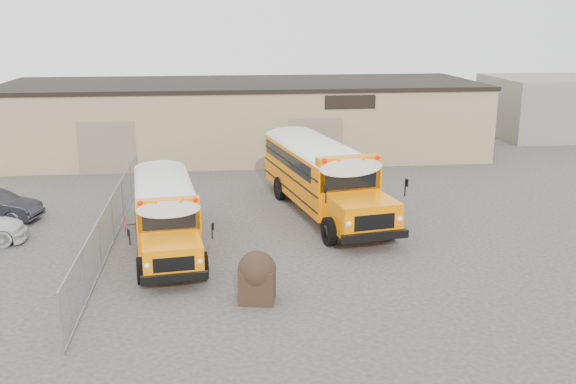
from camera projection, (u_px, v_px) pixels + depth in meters
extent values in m
plane|color=#383533|center=(271.00, 263.00, 23.24)|extent=(120.00, 120.00, 0.00)
cube|color=#9C8A60|center=(243.00, 119.00, 41.84)|extent=(30.00, 10.00, 4.50)
cube|color=black|center=(243.00, 84.00, 41.24)|extent=(30.20, 10.20, 0.25)
cube|color=black|center=(350.00, 102.00, 37.26)|extent=(3.00, 0.08, 0.80)
cube|color=gray|center=(107.00, 148.00, 36.33)|extent=(3.20, 0.08, 3.00)
cube|color=gray|center=(316.00, 143.00, 37.66)|extent=(3.20, 0.08, 3.00)
cylinder|color=gray|center=(60.00, 325.00, 16.59)|extent=(0.07, 0.07, 1.80)
cylinder|color=gray|center=(83.00, 280.00, 19.46)|extent=(0.07, 0.07, 1.80)
cylinder|color=gray|center=(99.00, 246.00, 22.34)|extent=(0.07, 0.07, 1.80)
cylinder|color=gray|center=(112.00, 220.00, 25.22)|extent=(0.07, 0.07, 1.80)
cylinder|color=gray|center=(122.00, 200.00, 28.10)|extent=(0.07, 0.07, 1.80)
cylinder|color=gray|center=(131.00, 183.00, 30.98)|extent=(0.07, 0.07, 1.80)
cylinder|color=gray|center=(138.00, 169.00, 33.85)|extent=(0.07, 0.07, 1.80)
cylinder|color=gray|center=(111.00, 199.00, 24.99)|extent=(0.05, 18.00, 0.05)
cylinder|color=gray|center=(114.00, 241.00, 25.44)|extent=(0.05, 18.00, 0.05)
cube|color=gray|center=(112.00, 220.00, 25.22)|extent=(0.02, 18.00, 1.70)
cube|color=gray|center=(559.00, 106.00, 48.35)|extent=(10.00, 8.00, 4.40)
cube|color=orange|center=(159.00, 177.00, 30.27)|extent=(2.99, 6.93, 1.81)
cube|color=orange|center=(164.00, 210.00, 26.31)|extent=(2.16, 2.16, 1.02)
cube|color=black|center=(162.00, 183.00, 27.00)|extent=(1.80, 0.27, 0.66)
cube|color=white|center=(158.00, 155.00, 30.00)|extent=(3.00, 7.00, 0.35)
cube|color=orange|center=(161.00, 169.00, 27.05)|extent=(2.20, 0.70, 0.32)
sphere|color=#E50705|center=(138.00, 169.00, 26.62)|extent=(0.18, 0.18, 0.18)
sphere|color=#E50705|center=(183.00, 167.00, 27.04)|extent=(0.18, 0.18, 0.18)
sphere|color=orange|center=(151.00, 168.00, 26.74)|extent=(0.18, 0.18, 0.18)
sphere|color=orange|center=(171.00, 167.00, 26.93)|extent=(0.18, 0.18, 0.18)
cube|color=black|center=(166.00, 227.00, 25.44)|extent=(2.17, 0.45, 0.25)
cube|color=black|center=(157.00, 176.00, 33.68)|extent=(2.17, 0.43, 0.25)
cube|color=black|center=(159.00, 178.00, 30.29)|extent=(3.01, 6.80, 0.05)
cube|color=black|center=(158.00, 165.00, 30.39)|extent=(2.89, 5.88, 0.55)
cylinder|color=black|center=(139.00, 223.00, 26.30)|extent=(0.36, 0.94, 0.92)
cylinder|color=black|center=(190.00, 220.00, 26.77)|extent=(0.36, 0.94, 0.92)
cylinder|color=black|center=(137.00, 189.00, 31.53)|extent=(0.36, 0.94, 0.92)
cylinder|color=black|center=(180.00, 187.00, 32.01)|extent=(0.36, 0.94, 0.92)
cylinder|color=#BF0505|center=(126.00, 188.00, 27.75)|extent=(0.09, 0.49, 0.49)
cube|color=orange|center=(278.00, 146.00, 35.89)|extent=(4.18, 8.65, 2.24)
cube|color=orange|center=(308.00, 176.00, 31.07)|extent=(2.80, 2.80, 1.26)
cube|color=black|center=(300.00, 149.00, 31.91)|extent=(2.21, 0.47, 0.82)
cube|color=white|center=(277.00, 123.00, 35.56)|extent=(4.19, 8.74, 0.44)
cube|color=orange|center=(299.00, 134.00, 31.97)|extent=(2.73, 1.02, 0.39)
sphere|color=#E50705|center=(278.00, 134.00, 31.38)|extent=(0.22, 0.22, 0.22)
sphere|color=#E50705|center=(322.00, 131.00, 32.02)|extent=(0.22, 0.22, 0.22)
sphere|color=orange|center=(291.00, 133.00, 31.55)|extent=(0.22, 0.22, 0.22)
sphere|color=orange|center=(310.00, 132.00, 31.85)|extent=(0.22, 0.22, 0.22)
cube|color=black|center=(317.00, 193.00, 30.01)|extent=(2.67, 0.72, 0.31)
cube|color=black|center=(259.00, 149.00, 40.04)|extent=(2.67, 0.70, 0.31)
cube|color=black|center=(278.00, 148.00, 35.91)|extent=(4.19, 8.50, 0.07)
cube|color=black|center=(276.00, 134.00, 36.03)|extent=(3.97, 7.37, 0.68)
cylinder|color=black|center=(282.00, 190.00, 30.98)|extent=(0.50, 1.17, 1.14)
cylinder|color=black|center=(332.00, 186.00, 31.71)|extent=(0.50, 1.17, 1.14)
cylinder|color=black|center=(248.00, 161.00, 37.35)|extent=(0.50, 1.17, 1.14)
cylinder|color=black|center=(291.00, 158.00, 38.08)|extent=(0.50, 1.17, 1.14)
cube|color=black|center=(257.00, 284.00, 19.99)|extent=(1.25, 1.16, 1.09)
sphere|color=black|center=(257.00, 270.00, 19.86)|extent=(1.20, 1.20, 1.20)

